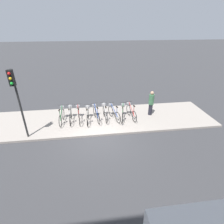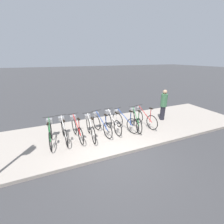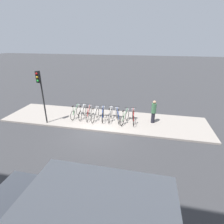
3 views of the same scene
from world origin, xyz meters
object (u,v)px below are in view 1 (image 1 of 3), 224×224
parked_bicycle_1 (70,114)px  parked_bicycle_7 (123,112)px  parked_bicycle_3 (88,115)px  parked_bicycle_4 (96,113)px  pedestrian (151,103)px  parked_bicycle_2 (79,114)px  traffic_light (16,91)px  parked_bicycle_5 (105,112)px  parked_bicycle_0 (62,115)px  parked_bicycle_6 (114,112)px  parked_bicycle_8 (131,111)px

parked_bicycle_1 → parked_bicycle_7: 3.33m
parked_bicycle_3 → parked_bicycle_4: same height
parked_bicycle_3 → parked_bicycle_4: size_ratio=1.01×
parked_bicycle_7 → pedestrian: size_ratio=1.00×
parked_bicycle_2 → parked_bicycle_3: bearing=-13.9°
parked_bicycle_2 → parked_bicycle_4: (1.10, 0.01, 0.00)m
parked_bicycle_2 → traffic_light: (-2.74, -1.54, 2.22)m
parked_bicycle_1 → traffic_light: (-2.22, -1.57, 2.22)m
parked_bicycle_5 → traffic_light: size_ratio=0.46×
parked_bicycle_0 → parked_bicycle_4: same height
parked_bicycle_5 → traffic_light: bearing=-160.1°
parked_bicycle_4 → traffic_light: size_ratio=0.45×
parked_bicycle_4 → parked_bicycle_0: bearing=-179.7°
parked_bicycle_4 → parked_bicycle_5: bearing=5.1°
parked_bicycle_4 → parked_bicycle_5: (0.57, 0.05, 0.00)m
parked_bicycle_2 → parked_bicycle_4: bearing=0.3°
traffic_light → parked_bicycle_6: bearing=16.8°
parked_bicycle_5 → parked_bicycle_8: size_ratio=1.01×
parked_bicycle_1 → parked_bicycle_3: (1.08, -0.17, 0.00)m
parked_bicycle_3 → parked_bicycle_5: (1.10, 0.20, 0.00)m
parked_bicycle_7 → traffic_light: traffic_light is taller
parked_bicycle_7 → parked_bicycle_8: bearing=11.2°
parked_bicycle_3 → pedestrian: 4.25m
parked_bicycle_5 → parked_bicycle_2: bearing=-178.0°
parked_bicycle_0 → parked_bicycle_8: (4.42, -0.03, 0.00)m
parked_bicycle_6 → pedestrian: size_ratio=0.97×
parked_bicycle_1 → parked_bicycle_5: size_ratio=1.00×
parked_bicycle_5 → parked_bicycle_7: 1.16m
parked_bicycle_2 → parked_bicycle_5: same height
parked_bicycle_6 → pedestrian: bearing=5.3°
parked_bicycle_0 → parked_bicycle_3: 1.61m
parked_bicycle_8 → pedestrian: (1.41, 0.23, 0.43)m
parked_bicycle_0 → parked_bicycle_7: same height
parked_bicycle_4 → parked_bicycle_5: same height
parked_bicycle_2 → parked_bicycle_7: bearing=-2.9°
parked_bicycle_4 → traffic_light: (-3.84, -1.55, 2.22)m
parked_bicycle_3 → parked_bicycle_8: (2.81, 0.11, 0.00)m
parked_bicycle_5 → parked_bicycle_6: same height
parked_bicycle_8 → parked_bicycle_5: bearing=177.0°
parked_bicycle_6 → parked_bicycle_8: bearing=0.3°
parked_bicycle_5 → parked_bicycle_6: bearing=-9.6°
parked_bicycle_2 → traffic_light: 3.85m
parked_bicycle_6 → parked_bicycle_4: bearing=177.8°
parked_bicycle_0 → parked_bicycle_1: (0.53, 0.04, 0.00)m
parked_bicycle_1 → parked_bicycle_8: size_ratio=1.01×
parked_bicycle_7 → parked_bicycle_5: bearing=170.1°
traffic_light → parked_bicycle_1: bearing=35.3°
pedestrian → parked_bicycle_1: bearing=-178.2°
parked_bicycle_5 → parked_bicycle_7: size_ratio=1.02×
pedestrian → traffic_light: size_ratio=0.45×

